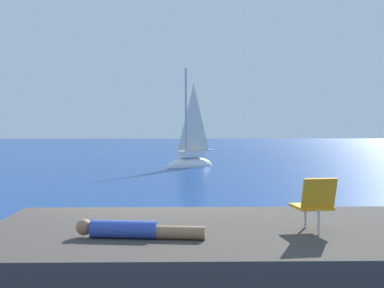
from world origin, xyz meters
The scene contains 7 objects.
ground_plane centered at (0.00, 0.00, 0.00)m, with size 160.00×160.00×0.00m, color navy.
shore_ledge centered at (1.47, -3.33, 0.38)m, with size 7.34×3.64×0.75m, color #423D38.
boulder_seaward centered at (1.47, -0.91, 0.00)m, with size 0.82×0.66×0.45m, color #383438.
boulder_inland centered at (1.95, -1.15, 0.00)m, with size 0.81×0.65×0.45m, color #3D3B38.
sailboat_near centered at (1.58, 16.48, 0.33)m, with size 3.19×2.76×6.04m.
person_sunbather centered at (0.05, -3.98, 0.87)m, with size 1.76×0.42×0.25m.
beach_chair centered at (2.59, -3.73, 1.20)m, with size 0.55×0.65×0.80m.
Camera 1 is at (0.57, -10.42, 2.26)m, focal length 44.97 mm.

